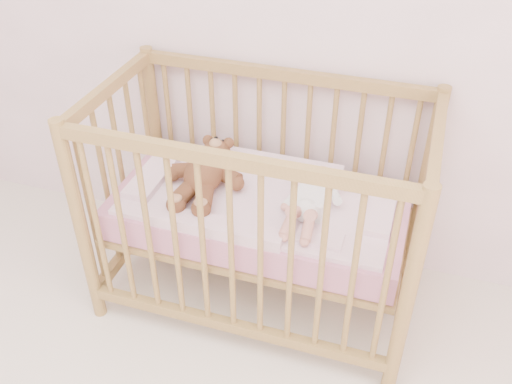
% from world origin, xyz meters
% --- Properties ---
extents(crib, '(1.36, 0.76, 1.00)m').
position_xyz_m(crib, '(0.04, 1.60, 0.50)').
color(crib, '#A27E44').
rests_on(crib, floor).
extents(mattress, '(1.22, 0.62, 0.13)m').
position_xyz_m(mattress, '(0.04, 1.60, 0.49)').
color(mattress, pink).
rests_on(mattress, crib).
extents(blanket, '(1.10, 0.58, 0.06)m').
position_xyz_m(blanket, '(0.04, 1.60, 0.56)').
color(blanket, '#EAA1BE').
rests_on(blanket, mattress).
extents(baby, '(0.25, 0.49, 0.12)m').
position_xyz_m(baby, '(0.27, 1.58, 0.64)').
color(baby, white).
rests_on(baby, blanket).
extents(teddy_bear, '(0.39, 0.54, 0.14)m').
position_xyz_m(teddy_bear, '(-0.20, 1.58, 0.65)').
color(teddy_bear, brown).
rests_on(teddy_bear, blanket).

